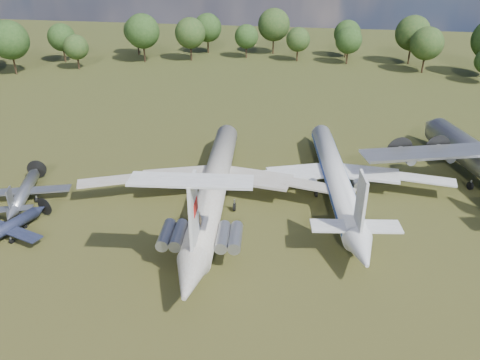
% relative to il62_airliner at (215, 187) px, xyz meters
% --- Properties ---
extents(ground, '(300.00, 300.00, 0.00)m').
position_rel_il62_airliner_xyz_m(ground, '(-1.54, -0.27, -2.42)').
color(ground, '#233C14').
rests_on(ground, ground).
extents(il62_airliner, '(42.64, 52.85, 4.84)m').
position_rel_il62_airliner_xyz_m(il62_airliner, '(0.00, 0.00, 0.00)').
color(il62_airliner, silver).
rests_on(il62_airliner, ground).
extents(tu104_jet, '(39.33, 48.79, 4.45)m').
position_rel_il62_airliner_xyz_m(tu104_jet, '(16.25, 5.52, -0.19)').
color(tu104_jet, silver).
rests_on(tu104_jet, ground).
extents(small_prop_west, '(14.16, 16.60, 2.07)m').
position_rel_il62_airliner_xyz_m(small_prop_west, '(-23.26, -12.98, -1.38)').
color(small_prop_west, '#161C31').
rests_on(small_prop_west, ground).
extents(small_prop_northwest, '(16.58, 19.40, 2.42)m').
position_rel_il62_airliner_xyz_m(small_prop_northwest, '(-26.06, -4.15, -1.21)').
color(small_prop_northwest, '#9C9EA4').
rests_on(small_prop_northwest, ground).
extents(person_on_il62, '(0.71, 0.53, 1.77)m').
position_rel_il62_airliner_xyz_m(person_on_il62, '(1.34, -13.48, 3.30)').
color(person_on_il62, '#92734A').
rests_on(person_on_il62, il62_airliner).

